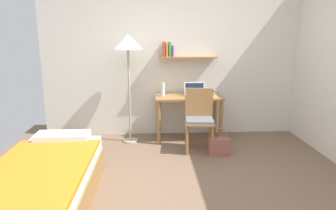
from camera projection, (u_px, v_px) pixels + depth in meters
The scene contains 10 objects.
ground_plane at pixel (192, 191), 3.32m from camera, with size 5.28×5.28×0.00m, color brown.
wall_back at pixel (177, 57), 4.99m from camera, with size 4.40×0.27×2.60m.
bed at pixel (44, 186), 2.94m from camera, with size 0.89×1.84×0.54m.
desk at pixel (189, 104), 4.85m from camera, with size 1.06×0.54×0.72m.
desk_chair at pixel (199, 117), 4.39m from camera, with size 0.46×0.42×0.91m.
standing_lamp at pixel (128, 47), 4.52m from camera, with size 0.44×0.44×1.67m.
laptop at pixel (195, 92), 4.82m from camera, with size 0.34×0.23×0.21m.
water_bottle at pixel (163, 90), 4.78m from camera, with size 0.06×0.06×0.21m, color silver.
book_stack at pixel (210, 92), 4.87m from camera, with size 0.19×0.24×0.10m.
handbag at pixel (219, 146), 4.29m from camera, with size 0.28×0.13×0.39m.
Camera 1 is at (-0.42, -3.00, 1.67)m, focal length 32.45 mm.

